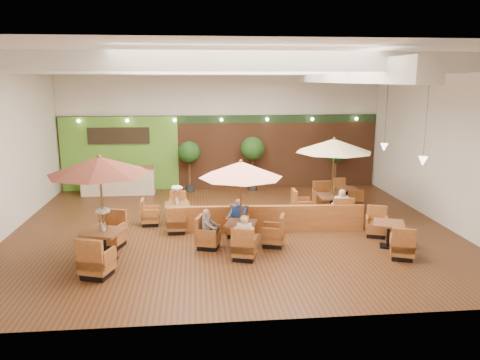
{
  "coord_description": "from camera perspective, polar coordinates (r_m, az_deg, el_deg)",
  "views": [
    {
      "loc": [
        -1.16,
        -14.53,
        4.76
      ],
      "look_at": [
        0.3,
        0.5,
        1.5
      ],
      "focal_mm": 35.0,
      "sensor_mm": 36.0,
      "label": 1
    }
  ],
  "objects": [
    {
      "name": "table_4",
      "position": [
        14.26,
        17.64,
        -6.41
      ],
      "size": [
        1.07,
        2.63,
        0.93
      ],
      "rotation": [
        0.0,
        0.0,
        -0.36
      ],
      "color": "brown",
      "rests_on": "ground"
    },
    {
      "name": "diner_0",
      "position": [
        12.55,
        0.53,
        -6.42
      ],
      "size": [
        0.41,
        0.35,
        0.79
      ],
      "rotation": [
        0.0,
        0.0,
        -0.15
      ],
      "color": "white",
      "rests_on": "ground"
    },
    {
      "name": "topiary_2",
      "position": [
        21.02,
        11.63,
        3.08
      ],
      "size": [
        0.88,
        0.88,
        2.05
      ],
      "color": "black",
      "rests_on": "ground"
    },
    {
      "name": "diner_2",
      "position": [
        13.4,
        -3.91,
        -5.38
      ],
      "size": [
        0.31,
        0.37,
        0.71
      ],
      "rotation": [
        0.0,
        0.0,
        4.57
      ],
      "color": "gray",
      "rests_on": "ground"
    },
    {
      "name": "service_counter",
      "position": [
        20.33,
        -14.6,
        -0.08
      ],
      "size": [
        3.0,
        0.75,
        1.18
      ],
      "color": "beige",
      "rests_on": "ground"
    },
    {
      "name": "table_5",
      "position": [
        18.51,
        12.86,
        -2.01
      ],
      "size": [
        0.77,
        2.24,
        0.84
      ],
      "rotation": [
        0.0,
        0.0,
        -0.02
      ],
      "color": "brown",
      "rests_on": "ground"
    },
    {
      "name": "table_0",
      "position": [
        12.6,
        -16.64,
        -0.17
      ],
      "size": [
        2.67,
        2.99,
        2.88
      ],
      "rotation": [
        0.0,
        0.0,
        -0.32
      ],
      "color": "brown",
      "rests_on": "ground"
    },
    {
      "name": "table_2",
      "position": [
        16.28,
        11.06,
        2.31
      ],
      "size": [
        2.7,
        2.77,
        2.84
      ],
      "rotation": [
        0.0,
        0.0,
        -0.01
      ],
      "color": "brown",
      "rests_on": "ground"
    },
    {
      "name": "topiary_1",
      "position": [
        20.21,
        1.53,
        3.6
      ],
      "size": [
        1.01,
        1.01,
        2.34
      ],
      "color": "black",
      "rests_on": "ground"
    },
    {
      "name": "room",
      "position": [
        15.85,
        -0.44,
        8.09
      ],
      "size": [
        14.04,
        14.0,
        5.52
      ],
      "color": "#381E0F",
      "rests_on": "ground"
    },
    {
      "name": "diner_1",
      "position": [
        14.35,
        -0.26,
        -4.14
      ],
      "size": [
        0.4,
        0.38,
        0.72
      ],
      "rotation": [
        0.0,
        0.0,
        2.69
      ],
      "color": "#2A4FB7",
      "rests_on": "ground"
    },
    {
      "name": "booth_divider",
      "position": [
        14.93,
        3.44,
        -4.72
      ],
      "size": [
        6.12,
        0.49,
        0.85
      ],
      "primitive_type": "cube",
      "rotation": [
        0.0,
        0.0,
        -0.05
      ],
      "color": "brown",
      "rests_on": "ground"
    },
    {
      "name": "diner_3",
      "position": [
        15.6,
        12.21,
        -2.98
      ],
      "size": [
        0.39,
        0.32,
        0.78
      ],
      "rotation": [
        0.0,
        0.0,
        0.06
      ],
      "color": "#2A4FB7",
      "rests_on": "ground"
    },
    {
      "name": "table_3",
      "position": [
        15.76,
        -8.48,
        -3.86
      ],
      "size": [
        1.6,
        2.38,
        1.48
      ],
      "rotation": [
        0.0,
        0.0,
        0.03
      ],
      "color": "brown",
      "rests_on": "ground"
    },
    {
      "name": "diner_4",
      "position": [
        15.6,
        12.21,
        -2.92
      ],
      "size": [
        0.42,
        0.35,
        0.83
      ],
      "rotation": [
        0.0,
        0.0,
        0.1
      ],
      "color": "white",
      "rests_on": "ground"
    },
    {
      "name": "table_1",
      "position": [
        13.18,
        0.11,
        -0.99
      ],
      "size": [
        2.64,
        2.64,
        2.57
      ],
      "rotation": [
        0.0,
        0.0,
        -0.28
      ],
      "color": "brown",
      "rests_on": "ground"
    },
    {
      "name": "topiary_0",
      "position": [
        20.08,
        -6.23,
        3.15
      ],
      "size": [
        0.94,
        0.94,
        2.19
      ],
      "color": "black",
      "rests_on": "ground"
    }
  ]
}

